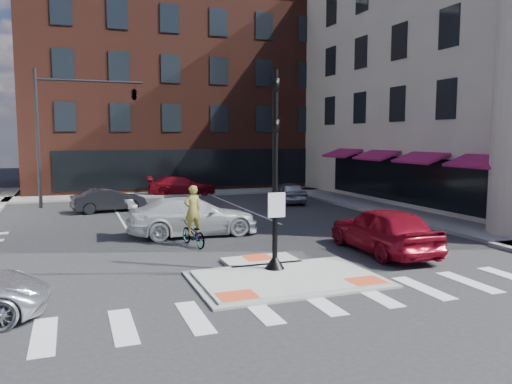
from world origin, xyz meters
name	(u,v)px	position (x,y,z in m)	size (l,w,h in m)	color
ground	(280,276)	(0.00, 0.00, 0.00)	(120.00, 120.00, 0.00)	#28282B
refuge_island	(283,276)	(0.00, -0.26, 0.05)	(5.40, 4.65, 0.13)	gray
sidewalk_e	(387,210)	(10.80, 10.00, 0.07)	(3.00, 24.00, 0.15)	gray
sidewalk_n	(200,193)	(3.00, 22.00, 0.07)	(26.00, 3.00, 0.15)	gray
building_n	(172,96)	(3.00, 31.99, 7.80)	(24.40, 18.40, 15.50)	#492017
building_far_left	(85,130)	(-4.00, 52.00, 5.00)	(10.00, 12.00, 10.00)	slate
building_far_right	(186,123)	(9.00, 54.00, 6.00)	(12.00, 12.00, 12.00)	brown
signal_pole	(275,196)	(0.00, 0.40, 2.36)	(0.60, 0.60, 5.98)	black
mast_arm_signal	(109,102)	(-3.47, 18.00, 6.21)	(6.10, 2.24, 8.00)	black
red_sedan	(383,230)	(4.62, 1.45, 0.84)	(1.99, 4.95, 1.69)	maroon
white_pickup	(193,216)	(-1.00, 7.00, 0.80)	(2.23, 5.49, 1.59)	white
bg_car_dark	(109,200)	(-3.86, 15.18, 0.65)	(1.38, 3.95, 1.30)	black
bg_car_silver	(288,192)	(7.00, 15.11, 0.67)	(1.58, 3.93, 1.34)	#A5A8AC
bg_car_red	(182,185)	(1.56, 21.50, 0.69)	(1.94, 4.77, 1.38)	maroon
cyclist	(193,226)	(-1.50, 4.91, 0.78)	(1.02, 1.96, 2.32)	#3F3F44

